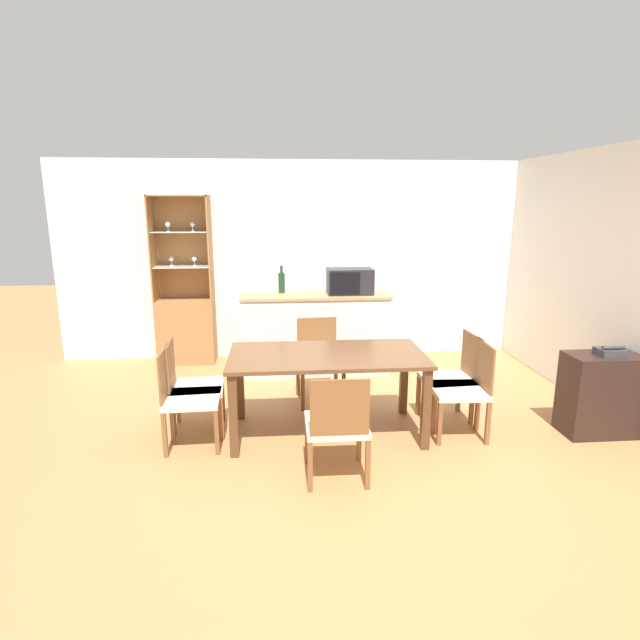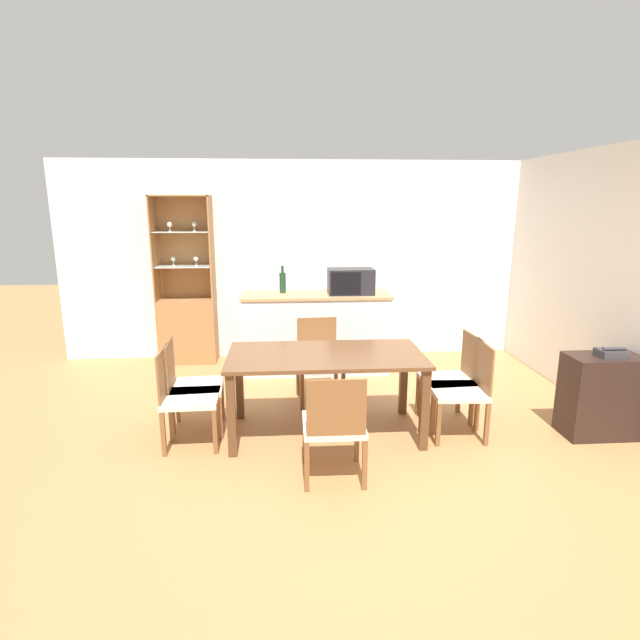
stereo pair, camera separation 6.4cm
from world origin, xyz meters
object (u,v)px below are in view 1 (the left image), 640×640
(display_cabinet, at_px, (186,317))
(dining_chair_head_far, at_px, (319,360))
(dining_chair_side_left_near, at_px, (187,397))
(side_cabinet, at_px, (600,394))
(wine_bottle, at_px, (282,282))
(dining_table, at_px, (327,364))
(dining_chair_head_near, at_px, (337,425))
(microwave, at_px, (350,281))
(dining_chair_side_right_near, at_px, (463,389))
(dining_chair_side_right_far, at_px, (453,378))
(dining_chair_side_left_far, at_px, (192,386))
(telephone, at_px, (610,352))

(display_cabinet, xyz_separation_m, dining_chair_head_far, (1.60, -1.44, -0.17))
(dining_chair_side_left_near, bearing_deg, side_cabinet, 86.93)
(dining_chair_side_left_near, height_order, wine_bottle, wine_bottle)
(wine_bottle, bearing_deg, dining_table, -78.48)
(dining_chair_side_left_near, relative_size, wine_bottle, 2.58)
(dining_table, height_order, dining_chair_head_far, dining_chair_head_far)
(dining_chair_head_near, bearing_deg, side_cabinet, 13.75)
(microwave, bearing_deg, dining_chair_side_right_near, -67.51)
(dining_table, height_order, dining_chair_side_right_near, dining_chair_side_right_near)
(dining_table, bearing_deg, dining_chair_side_left_near, -173.71)
(dining_chair_side_right_far, xyz_separation_m, dining_chair_head_near, (-1.19, -0.91, 0.00))
(display_cabinet, distance_m, dining_chair_head_near, 3.39)
(dining_table, height_order, dining_chair_side_left_near, dining_chair_side_left_near)
(dining_chair_side_left_far, distance_m, side_cabinet, 3.61)
(dining_table, relative_size, dining_chair_side_left_near, 2.01)
(display_cabinet, relative_size, microwave, 3.92)
(display_cabinet, xyz_separation_m, dining_chair_side_left_near, (0.41, -2.35, -0.17))
(display_cabinet, bearing_deg, dining_chair_side_right_far, -36.72)
(dining_chair_head_near, relative_size, microwave, 1.57)
(dining_chair_side_left_near, bearing_deg, microwave, 136.48)
(side_cabinet, bearing_deg, dining_chair_head_near, -166.75)
(dining_chair_head_near, xyz_separation_m, microwave, (0.44, 2.47, 0.68))
(dining_chair_side_left_far, relative_size, dining_chair_side_right_near, 1.00)
(display_cabinet, distance_m, telephone, 4.72)
(display_cabinet, distance_m, dining_table, 2.73)
(dining_chair_side_left_near, height_order, dining_chair_head_near, same)
(dining_chair_side_left_near, distance_m, microwave, 2.54)
(dining_table, distance_m, side_cabinet, 2.43)
(microwave, bearing_deg, dining_table, -104.40)
(dining_table, height_order, wine_bottle, wine_bottle)
(dining_chair_side_left_far, distance_m, dining_chair_side_left_near, 0.26)
(dining_chair_side_left_far, bearing_deg, side_cabinet, 80.15)
(dining_chair_side_right_near, xyz_separation_m, microwave, (-0.76, 1.83, 0.68))
(dining_chair_side_left_far, distance_m, dining_chair_side_right_near, 2.40)
(dining_chair_head_far, distance_m, dining_chair_side_right_near, 1.50)
(dining_chair_head_far, relative_size, side_cabinet, 1.15)
(display_cabinet, bearing_deg, side_cabinet, -31.20)
(dining_table, height_order, dining_chair_side_right_far, dining_chair_side_right_far)
(dining_chair_head_far, bearing_deg, microwave, -119.90)
(dining_chair_side_left_far, relative_size, wine_bottle, 2.58)
(dining_chair_side_right_far, xyz_separation_m, wine_bottle, (-1.56, 1.69, 0.66))
(display_cabinet, height_order, dining_chair_side_left_far, display_cabinet)
(dining_chair_side_right_far, height_order, dining_chair_head_near, same)
(display_cabinet, height_order, dining_chair_head_far, display_cabinet)
(dining_chair_side_right_far, xyz_separation_m, telephone, (1.23, -0.38, 0.34))
(display_cabinet, height_order, dining_chair_side_right_near, display_cabinet)
(dining_chair_side_left_far, distance_m, microwave, 2.36)
(display_cabinet, bearing_deg, wine_bottle, -17.51)
(dining_chair_head_far, relative_size, dining_chair_side_right_near, 1.00)
(dining_chair_side_left_near, bearing_deg, dining_chair_head_near, 59.75)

